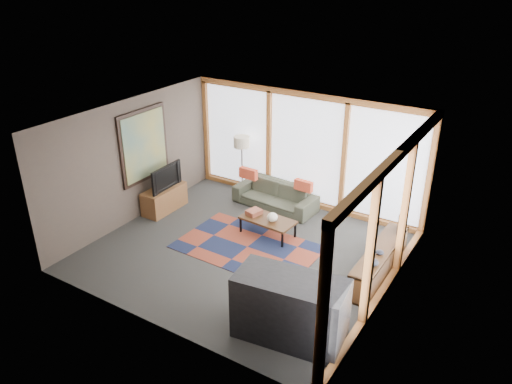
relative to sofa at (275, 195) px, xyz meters
The scene contains 17 objects.
ground 2.02m from the sofa, 76.76° to the right, with size 5.50×5.50×0.00m, color #2B2B29.
room_envelope 2.11m from the sofa, 55.54° to the right, with size 5.52×5.02×2.62m.
rug 1.87m from the sofa, 76.87° to the right, with size 2.67×1.71×0.01m, color maroon.
sofa is the anchor object (origin of this frame).
pillow_left 0.79m from the sofa, behind, with size 0.44×0.13×0.24m, color #C64328.
pillow_right 0.78m from the sofa, ahead, with size 0.42×0.13×0.23m, color #C64328.
floor_lamp 1.08m from the sofa, behind, with size 0.37×0.37×1.46m, color #2F2018, non-canonical shape.
coffee_table 1.29m from the sofa, 66.76° to the right, with size 1.10×0.55×0.37m, color #33180E, non-canonical shape.
book_stack 1.18m from the sofa, 81.86° to the right, with size 0.23×0.29×0.10m, color brown.
vase 1.39m from the sofa, 62.48° to the right, with size 0.21×0.21×0.18m, color #ECE7CC.
bookshelf 3.19m from the sofa, 24.92° to the right, with size 0.38×2.08×0.52m, color #33180E, non-canonical shape.
bowl_a 3.50m from the sofa, 32.75° to the right, with size 0.21×0.21×0.10m, color black.
bowl_b 3.30m from the sofa, 27.23° to the right, with size 0.15×0.15×0.07m, color black.
shelf_picture 3.07m from the sofa, 10.77° to the right, with size 0.04×0.32×0.42m, color black.
tv_console 2.47m from the sofa, 144.56° to the right, with size 0.45×1.07×0.53m, color brown.
television 2.51m from the sofa, 144.70° to the right, with size 0.94×0.12×0.54m, color black.
bar_counter 4.28m from the sofa, 57.22° to the right, with size 1.61×0.75×1.02m, color black.
Camera 1 is at (4.51, -6.84, 5.12)m, focal length 35.00 mm.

